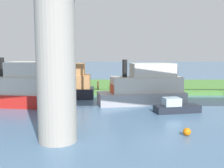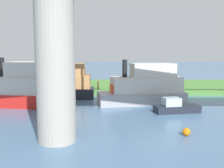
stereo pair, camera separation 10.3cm
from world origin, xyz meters
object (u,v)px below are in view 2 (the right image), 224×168
object	(u,v)px
bridge_pylon	(55,61)
person_on_bank	(113,83)
mooring_post	(98,85)
riverboat_paddlewheel	(144,87)
motorboat_white	(24,88)
pontoon_yellow	(176,107)
motorboat_red	(59,84)
marker_buoy	(186,132)

from	to	relation	value
bridge_pylon	person_on_bank	bearing A→B (deg)	-100.44
mooring_post	riverboat_paddlewheel	distance (m)	7.64
mooring_post	motorboat_white	bearing A→B (deg)	46.15
mooring_post	bridge_pylon	bearing A→B (deg)	85.10
motorboat_white	riverboat_paddlewheel	xyz separation A→B (m)	(-11.68, -1.22, -0.08)
person_on_bank	pontoon_yellow	bearing A→B (deg)	117.70
pontoon_yellow	motorboat_red	world-z (taller)	motorboat_red
bridge_pylon	mooring_post	xyz separation A→B (m)	(-1.48, -17.22, -3.78)
motorboat_red	marker_buoy	xyz separation A→B (m)	(-10.69, 13.35, -1.31)
mooring_post	motorboat_red	distance (m)	5.07
bridge_pylon	riverboat_paddlewheel	size ratio (longest dim) A/B	1.07
motorboat_red	pontoon_yellow	bearing A→B (deg)	148.72
mooring_post	pontoon_yellow	xyz separation A→B (m)	(-7.22, 9.73, -0.55)
person_on_bank	mooring_post	distance (m)	1.90
motorboat_red	marker_buoy	world-z (taller)	motorboat_red
motorboat_white	riverboat_paddlewheel	size ratio (longest dim) A/B	1.04
motorboat_white	motorboat_red	bearing A→B (deg)	-121.09
pontoon_yellow	marker_buoy	distance (m)	6.46
bridge_pylon	motorboat_white	world-z (taller)	bridge_pylon
person_on_bank	marker_buoy	size ratio (longest dim) A/B	2.78
mooring_post	marker_buoy	size ratio (longest dim) A/B	2.05
person_on_bank	motorboat_white	xyz separation A→B (m)	(8.54, 7.60, 0.51)
pontoon_yellow	marker_buoy	size ratio (longest dim) A/B	8.18
marker_buoy	motorboat_red	bearing A→B (deg)	-51.31
motorboat_white	pontoon_yellow	distance (m)	14.28
mooring_post	marker_buoy	distance (m)	17.42
person_on_bank	pontoon_yellow	world-z (taller)	person_on_bank
bridge_pylon	marker_buoy	bearing A→B (deg)	-172.31
marker_buoy	pontoon_yellow	bearing A→B (deg)	-96.45
mooring_post	motorboat_red	size ratio (longest dim) A/B	0.12
person_on_bank	riverboat_paddlewheel	size ratio (longest dim) A/B	0.15
bridge_pylon	motorboat_red	xyz separation A→B (m)	(2.72, -14.43, -3.24)
motorboat_white	marker_buoy	distance (m)	16.15
bridge_pylon	pontoon_yellow	distance (m)	12.27
motorboat_red	mooring_post	bearing A→B (deg)	-146.31
riverboat_paddlewheel	person_on_bank	bearing A→B (deg)	-63.78
riverboat_paddlewheel	motorboat_red	size ratio (longest dim) A/B	1.08
person_on_bank	mooring_post	world-z (taller)	person_on_bank
bridge_pylon	motorboat_white	bearing A→B (deg)	-62.74
bridge_pylon	mooring_post	size ratio (longest dim) A/B	9.35
person_on_bank	motorboat_white	world-z (taller)	motorboat_white
person_on_bank	motorboat_white	bearing A→B (deg)	41.65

